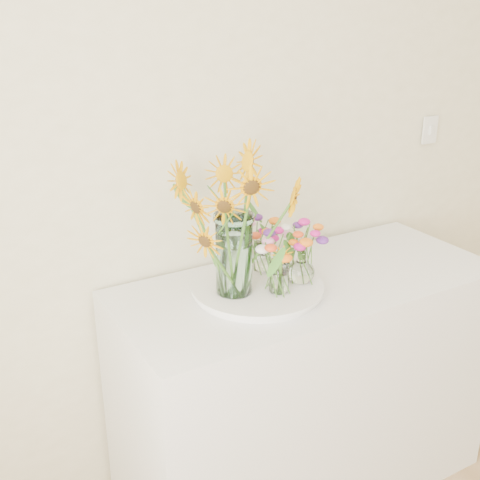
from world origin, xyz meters
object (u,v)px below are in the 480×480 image
at_px(small_vase_a, 279,277).
at_px(small_vase_c, 262,257).
at_px(counter, 305,386).
at_px(tray, 257,290).
at_px(mason_jar, 234,254).
at_px(small_vase_b, 301,264).

distance_m(small_vase_a, small_vase_c, 0.18).
bearing_deg(small_vase_c, small_vase_a, -104.23).
height_order(counter, small_vase_a, small_vase_a).
relative_size(tray, small_vase_c, 4.01).
relative_size(counter, mason_jar, 5.04).
bearing_deg(mason_jar, small_vase_c, 31.57).
bearing_deg(mason_jar, small_vase_b, -10.10).
relative_size(mason_jar, small_vase_a, 2.43).
distance_m(tray, small_vase_a, 0.11).
height_order(counter, mason_jar, mason_jar).
distance_m(mason_jar, small_vase_b, 0.25).
bearing_deg(small_vase_b, small_vase_c, 112.87).
xyz_separation_m(mason_jar, small_vase_a, (0.13, -0.07, -0.08)).
relative_size(mason_jar, small_vase_c, 2.62).
height_order(small_vase_b, small_vase_c, small_vase_b).
bearing_deg(small_vase_c, mason_jar, -148.43).
bearing_deg(small_vase_a, counter, 20.68).
relative_size(counter, tray, 3.29).
bearing_deg(small_vase_c, small_vase_b, -67.13).
distance_m(counter, small_vase_a, 0.57).
distance_m(tray, small_vase_c, 0.15).
height_order(mason_jar, small_vase_b, mason_jar).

